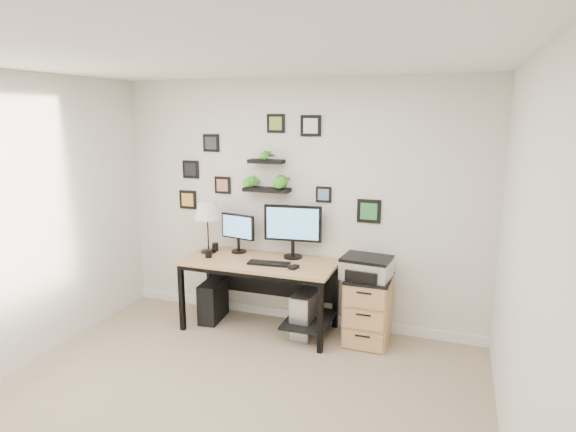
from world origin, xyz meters
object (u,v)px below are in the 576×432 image
at_px(table_lamp, 207,212).
at_px(file_cabinet, 368,309).
at_px(desk, 263,271).
at_px(monitor_right, 293,227).
at_px(printer, 366,267).
at_px(pc_tower_black, 213,300).
at_px(pc_tower_grey, 306,313).
at_px(monitor_left, 238,230).
at_px(mug, 208,254).

xyz_separation_m(table_lamp, file_cabinet, (1.77, -0.02, -0.87)).
distance_m(table_lamp, file_cabinet, 1.97).
distance_m(desk, monitor_right, 0.56).
relative_size(monitor_right, printer, 1.24).
bearing_deg(pc_tower_black, pc_tower_grey, -5.33).
relative_size(monitor_right, pc_tower_grey, 1.29).
bearing_deg(printer, table_lamp, 178.72).
height_order(monitor_left, pc_tower_grey, monitor_left).
bearing_deg(mug, desk, 10.12).
bearing_deg(monitor_left, desk, -25.43).
bearing_deg(table_lamp, printer, -1.28).
bearing_deg(file_cabinet, desk, -176.96).
height_order(monitor_right, file_cabinet, monitor_right).
height_order(pc_tower_black, file_cabinet, file_cabinet).
distance_m(mug, file_cabinet, 1.75).
xyz_separation_m(monitor_left, file_cabinet, (1.46, -0.12, -0.66)).
bearing_deg(pc_tower_black, monitor_right, 5.33).
xyz_separation_m(file_cabinet, printer, (-0.03, -0.02, 0.44)).
distance_m(desk, pc_tower_black, 0.73).
xyz_separation_m(monitor_left, pc_tower_black, (-0.24, -0.16, -0.78)).
distance_m(table_lamp, pc_tower_grey, 1.50).
bearing_deg(pc_tower_grey, table_lamp, 176.82).
relative_size(desk, monitor_left, 3.75).
relative_size(pc_tower_grey, file_cabinet, 0.70).
relative_size(monitor_right, table_lamp, 1.08).
distance_m(monitor_left, file_cabinet, 1.61).
height_order(desk, pc_tower_grey, desk).
distance_m(monitor_left, printer, 1.46).
xyz_separation_m(pc_tower_grey, file_cabinet, (0.63, 0.05, 0.11)).
bearing_deg(monitor_right, desk, -146.44).
xyz_separation_m(desk, printer, (1.07, 0.03, 0.15)).
bearing_deg(desk, file_cabinet, 3.04).
height_order(mug, printer, printer).
bearing_deg(file_cabinet, monitor_left, 175.48).
bearing_deg(pc_tower_grey, printer, 2.34).
relative_size(desk, pc_tower_grey, 3.40).
relative_size(mug, file_cabinet, 0.12).
bearing_deg(mug, table_lamp, 118.28).
xyz_separation_m(desk, pc_tower_black, (-0.61, 0.01, -0.41)).
relative_size(desk, printer, 3.26).
bearing_deg(mug, pc_tower_black, 103.09).
bearing_deg(pc_tower_grey, desk, -178.78).
bearing_deg(file_cabinet, table_lamp, 179.50).
bearing_deg(mug, printer, 4.80).
distance_m(table_lamp, mug, 0.46).
bearing_deg(monitor_left, monitor_right, 0.09).
bearing_deg(desk, monitor_left, 154.57).
bearing_deg(pc_tower_black, mug, -82.13).
bearing_deg(printer, pc_tower_black, -179.22).
bearing_deg(desk, mug, -169.88).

